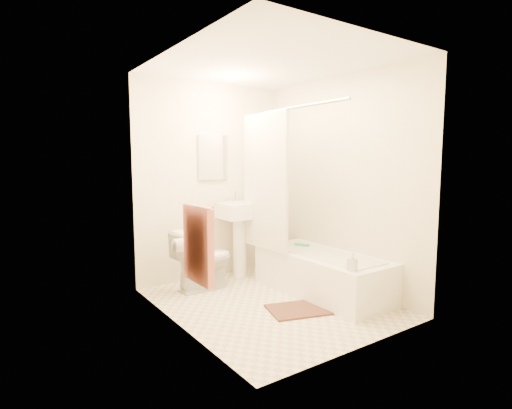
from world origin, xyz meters
TOP-DOWN VIEW (x-y plane):
  - floor at (0.00, 0.00)m, footprint 2.40×2.40m
  - ceiling at (0.00, 0.00)m, footprint 2.40×2.40m
  - wall_back at (0.00, 1.20)m, footprint 2.00×0.02m
  - wall_left at (-1.00, 0.00)m, footprint 0.02×2.40m
  - wall_right at (1.00, 0.00)m, footprint 0.02×2.40m
  - mirror at (0.00, 1.18)m, footprint 0.40×0.03m
  - curtain_rod at (0.30, 0.10)m, footprint 0.03×1.70m
  - shower_curtain at (0.30, 0.50)m, footprint 0.04×0.80m
  - towel_bar at (-0.96, -0.25)m, footprint 0.02×0.60m
  - towel at (-0.93, -0.25)m, footprint 0.06×0.45m
  - toilet_paper at (-0.93, 0.12)m, footprint 0.11×0.12m
  - toilet at (-0.35, 0.80)m, footprint 0.71×0.43m
  - sink at (0.25, 0.95)m, footprint 0.53×0.43m
  - bathtub at (0.65, -0.08)m, footprint 0.69×1.58m
  - bath_mat at (0.10, -0.33)m, footprint 0.67×0.57m
  - soap_bottle at (0.41, -0.73)m, footprint 0.09×0.10m
  - scrub_brush at (0.72, 0.33)m, footprint 0.12×0.18m

SIDE VIEW (x-z plane):
  - floor at x=0.00m, z-range 0.00..0.00m
  - bath_mat at x=0.10m, z-range 0.00..0.02m
  - bathtub at x=0.65m, z-range 0.00..0.44m
  - toilet at x=-0.35m, z-range 0.00..0.68m
  - scrub_brush at x=0.72m, z-range 0.45..0.48m
  - sink at x=0.25m, z-range 0.00..1.03m
  - soap_bottle at x=0.41m, z-range 0.44..0.61m
  - toilet_paper at x=-0.93m, z-range 0.64..0.76m
  - towel at x=-0.93m, z-range 0.45..1.11m
  - towel_bar at x=-0.96m, z-range 1.09..1.11m
  - wall_back at x=0.00m, z-range 0.00..2.40m
  - wall_left at x=-1.00m, z-range 0.00..2.40m
  - wall_right at x=1.00m, z-range 0.00..2.40m
  - shower_curtain at x=0.30m, z-range 0.44..2.00m
  - mirror at x=0.00m, z-range 1.23..1.77m
  - curtain_rod at x=0.30m, z-range 1.98..2.02m
  - ceiling at x=0.00m, z-range 2.40..2.40m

